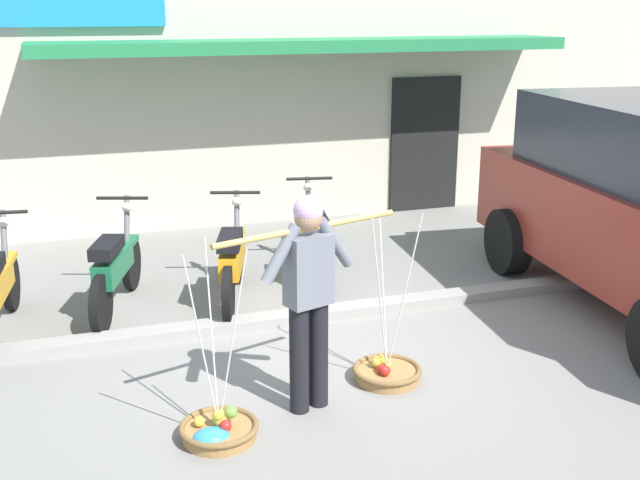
{
  "coord_description": "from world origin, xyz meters",
  "views": [
    {
      "loc": [
        -2.12,
        -6.22,
        3.01
      ],
      "look_at": [
        0.17,
        0.6,
        0.85
      ],
      "focal_mm": 44.06,
      "sensor_mm": 36.0,
      "label": 1
    }
  ],
  "objects": [
    {
      "name": "ground_plane",
      "position": [
        0.0,
        0.0,
        0.0
      ],
      "size": [
        90.0,
        90.0,
        0.0
      ],
      "primitive_type": "plane",
      "color": "gray"
    },
    {
      "name": "sidewalk_curb",
      "position": [
        0.0,
        0.7,
        0.05
      ],
      "size": [
        20.0,
        0.24,
        0.1
      ],
      "primitive_type": "cube",
      "color": "gray",
      "rests_on": "ground"
    },
    {
      "name": "fruit_vendor",
      "position": [
        -0.45,
        -0.99,
        0.98
      ],
      "size": [
        1.53,
        0.51,
        1.7
      ],
      "color": "black",
      "rests_on": "ground"
    },
    {
      "name": "fruit_basket_left_side",
      "position": [
        0.3,
        -0.76,
        0.08
      ],
      "size": [
        0.58,
        0.58,
        1.45
      ],
      "color": "#9E7542",
      "rests_on": "ground"
    },
    {
      "name": "fruit_basket_right_side",
      "position": [
        -1.21,
        -1.22,
        0.08
      ],
      "size": [
        0.58,
        0.58,
        1.45
      ],
      "color": "#9E7542",
      "rests_on": "ground"
    },
    {
      "name": "motorcycle_second_in_row",
      "position": [
        -1.69,
        1.57,
        0.45
      ],
      "size": [
        0.73,
        1.75,
        1.09
      ],
      "color": "black",
      "rests_on": "ground"
    },
    {
      "name": "motorcycle_third_in_row",
      "position": [
        -0.5,
        1.43,
        0.45
      ],
      "size": [
        0.71,
        1.76,
        1.09
      ],
      "color": "black",
      "rests_on": "ground"
    },
    {
      "name": "motorcycle_end_of_row",
      "position": [
        0.53,
        1.85,
        0.45
      ],
      "size": [
        0.57,
        1.8,
        1.09
      ],
      "color": "black",
      "rests_on": "ground"
    },
    {
      "name": "storefront_building",
      "position": [
        1.16,
        6.88,
        2.1
      ],
      "size": [
        13.0,
        6.0,
        4.2
      ],
      "color": "beige",
      "rests_on": "ground"
    },
    {
      "name": "plastic_litter_bag",
      "position": [
        -1.28,
        -1.32,
        0.07
      ],
      "size": [
        0.28,
        0.22,
        0.14
      ],
      "primitive_type": "ellipsoid",
      "color": "#3393D1",
      "rests_on": "ground"
    }
  ]
}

